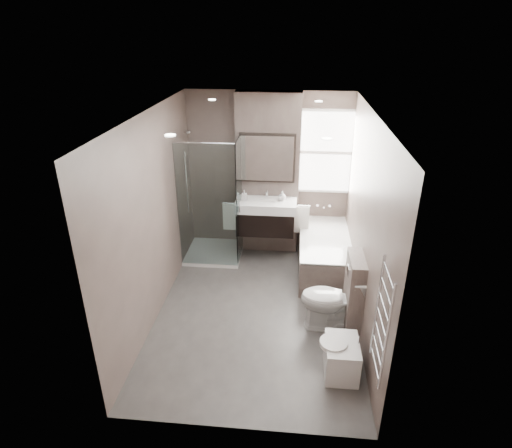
# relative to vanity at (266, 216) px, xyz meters

# --- Properties ---
(room) EXTENTS (2.70, 3.90, 2.70)m
(room) POSITION_rel_vanity_xyz_m (0.00, -1.43, 0.56)
(room) COLOR #494643
(room) RESTS_ON ground
(vanity_pier) EXTENTS (1.00, 0.25, 2.60)m
(vanity_pier) POSITION_rel_vanity_xyz_m (0.00, 0.35, 0.56)
(vanity_pier) COLOR #5E504A
(vanity_pier) RESTS_ON ground
(vanity) EXTENTS (0.95, 0.47, 0.66)m
(vanity) POSITION_rel_vanity_xyz_m (0.00, 0.00, 0.00)
(vanity) COLOR black
(vanity) RESTS_ON vanity_pier
(mirror_cabinet) EXTENTS (0.86, 0.08, 0.76)m
(mirror_cabinet) POSITION_rel_vanity_xyz_m (0.00, 0.19, 0.89)
(mirror_cabinet) COLOR black
(mirror_cabinet) RESTS_ON vanity_pier
(towel_left) EXTENTS (0.24, 0.06, 0.44)m
(towel_left) POSITION_rel_vanity_xyz_m (-0.56, -0.02, -0.02)
(towel_left) COLOR white
(towel_left) RESTS_ON vanity_pier
(towel_right) EXTENTS (0.24, 0.06, 0.44)m
(towel_right) POSITION_rel_vanity_xyz_m (0.56, -0.02, -0.02)
(towel_right) COLOR white
(towel_right) RESTS_ON vanity_pier
(shower_enclosure) EXTENTS (0.90, 0.90, 2.00)m
(shower_enclosure) POSITION_rel_vanity_xyz_m (-0.75, -0.08, -0.25)
(shower_enclosure) COLOR white
(shower_enclosure) RESTS_ON ground
(bathtub) EXTENTS (0.75, 1.60, 0.57)m
(bathtub) POSITION_rel_vanity_xyz_m (0.92, -0.33, -0.43)
(bathtub) COLOR #5E504A
(bathtub) RESTS_ON ground
(window) EXTENTS (0.98, 0.06, 1.33)m
(window) POSITION_rel_vanity_xyz_m (0.90, 0.45, 0.93)
(window) COLOR white
(window) RESTS_ON room
(toilet) EXTENTS (0.83, 0.51, 0.82)m
(toilet) POSITION_rel_vanity_xyz_m (0.97, -1.71, -0.33)
(toilet) COLOR white
(toilet) RESTS_ON ground
(cistern_box) EXTENTS (0.19, 0.55, 1.00)m
(cistern_box) POSITION_rel_vanity_xyz_m (1.21, -1.68, -0.24)
(cistern_box) COLOR #5E504A
(cistern_box) RESTS_ON ground
(bidet) EXTENTS (0.43, 0.50, 0.52)m
(bidet) POSITION_rel_vanity_xyz_m (1.01, -2.49, -0.53)
(bidet) COLOR white
(bidet) RESTS_ON ground
(towel_radiator) EXTENTS (0.03, 0.49, 1.10)m
(towel_radiator) POSITION_rel_vanity_xyz_m (1.25, -3.03, 0.38)
(towel_radiator) COLOR silver
(towel_radiator) RESTS_ON room
(soap_bottle_a) EXTENTS (0.08, 0.08, 0.17)m
(soap_bottle_a) POSITION_rel_vanity_xyz_m (-0.34, -0.01, 0.34)
(soap_bottle_a) COLOR white
(soap_bottle_a) RESTS_ON vanity
(soap_bottle_b) EXTENTS (0.12, 0.12, 0.15)m
(soap_bottle_b) POSITION_rel_vanity_xyz_m (0.25, 0.05, 0.34)
(soap_bottle_b) COLOR white
(soap_bottle_b) RESTS_ON vanity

